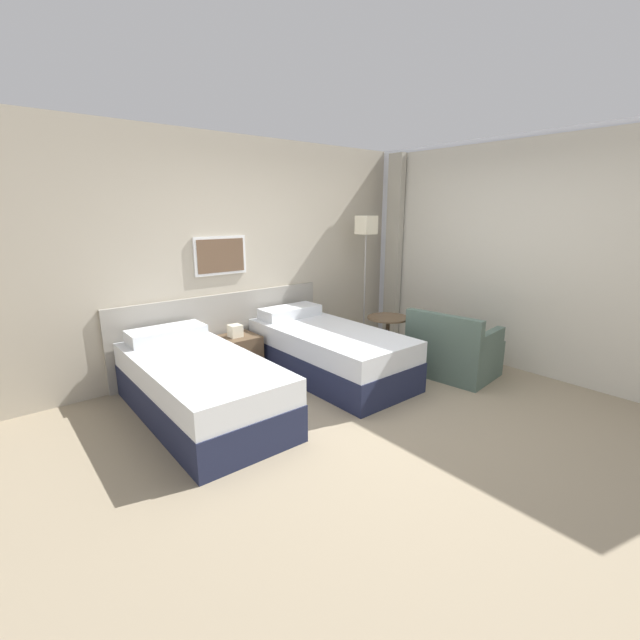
{
  "coord_description": "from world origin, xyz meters",
  "views": [
    {
      "loc": [
        -2.79,
        -2.41,
        1.86
      ],
      "look_at": [
        0.06,
        1.07,
        0.71
      ],
      "focal_mm": 24.0,
      "sensor_mm": 36.0,
      "label": 1
    }
  ],
  "objects_px": {
    "floor_lamp": "(366,238)",
    "armchair": "(453,353)",
    "bed_near_door": "(199,386)",
    "nightstand": "(236,354)",
    "bed_near_window": "(328,352)",
    "side_table": "(388,331)"
  },
  "relations": [
    {
      "from": "floor_lamp",
      "to": "armchair",
      "type": "distance_m",
      "value": 1.95
    },
    {
      "from": "bed_near_door",
      "to": "floor_lamp",
      "type": "xyz_separation_m",
      "value": [
        2.76,
        0.61,
        1.21
      ]
    },
    {
      "from": "nightstand",
      "to": "armchair",
      "type": "xyz_separation_m",
      "value": [
        1.92,
        -1.63,
        0.03
      ]
    },
    {
      "from": "bed_near_window",
      "to": "side_table",
      "type": "xyz_separation_m",
      "value": [
        0.77,
        -0.21,
        0.15
      ]
    },
    {
      "from": "nightstand",
      "to": "side_table",
      "type": "relative_size",
      "value": 0.95
    },
    {
      "from": "bed_near_door",
      "to": "side_table",
      "type": "distance_m",
      "value": 2.35
    },
    {
      "from": "side_table",
      "to": "bed_near_window",
      "type": "bearing_deg",
      "value": 165.0
    },
    {
      "from": "bed_near_window",
      "to": "floor_lamp",
      "type": "bearing_deg",
      "value": 27.36
    },
    {
      "from": "floor_lamp",
      "to": "bed_near_window",
      "type": "bearing_deg",
      "value": -152.64
    },
    {
      "from": "side_table",
      "to": "armchair",
      "type": "bearing_deg",
      "value": -62.28
    },
    {
      "from": "nightstand",
      "to": "armchair",
      "type": "distance_m",
      "value": 2.52
    },
    {
      "from": "bed_near_door",
      "to": "side_table",
      "type": "height_order",
      "value": "bed_near_door"
    },
    {
      "from": "floor_lamp",
      "to": "side_table",
      "type": "bearing_deg",
      "value": -116.95
    },
    {
      "from": "nightstand",
      "to": "floor_lamp",
      "type": "distance_m",
      "value": 2.35
    },
    {
      "from": "bed_near_door",
      "to": "bed_near_window",
      "type": "height_order",
      "value": "same"
    },
    {
      "from": "floor_lamp",
      "to": "side_table",
      "type": "distance_m",
      "value": 1.4
    },
    {
      "from": "bed_near_door",
      "to": "bed_near_window",
      "type": "relative_size",
      "value": 1.0
    },
    {
      "from": "bed_near_window",
      "to": "armchair",
      "type": "relative_size",
      "value": 2.06
    },
    {
      "from": "bed_near_door",
      "to": "floor_lamp",
      "type": "distance_m",
      "value": 3.07
    },
    {
      "from": "bed_near_window",
      "to": "armchair",
      "type": "xyz_separation_m",
      "value": [
        1.13,
        -0.89,
        -0.03
      ]
    },
    {
      "from": "nightstand",
      "to": "floor_lamp",
      "type": "height_order",
      "value": "floor_lamp"
    },
    {
      "from": "nightstand",
      "to": "bed_near_window",
      "type": "bearing_deg",
      "value": -43.33
    }
  ]
}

